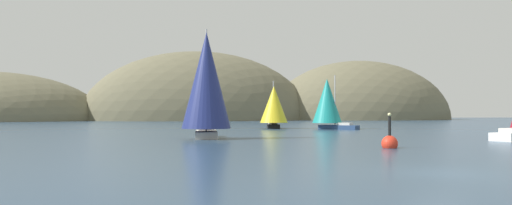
# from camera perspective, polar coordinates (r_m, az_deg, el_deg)

# --- Properties ---
(ground_plane) EXTENTS (360.00, 360.00, 0.00)m
(ground_plane) POSITION_cam_1_polar(r_m,az_deg,el_deg) (20.58, 20.75, -7.83)
(ground_plane) COLOR #2D4760
(headland_center) EXTENTS (72.31, 44.00, 43.32)m
(headland_center) POSITION_cam_1_polar(r_m,az_deg,el_deg) (152.92, -6.78, -2.08)
(headland_center) COLOR #6B664C
(headland_center) RESTS_ON ground_plane
(headland_right) EXTENTS (63.88, 44.00, 40.03)m
(headland_right) POSITION_cam_1_polar(r_m,az_deg,el_deg) (167.94, 12.24, -1.98)
(headland_right) COLOR #6B664C
(headland_right) RESTS_ON ground_plane
(sailboat_navy_sail) EXTENTS (4.96, 8.24, 10.28)m
(sailboat_navy_sail) POSITION_cam_1_polar(r_m,az_deg,el_deg) (44.04, -5.90, 2.29)
(sailboat_navy_sail) COLOR #B7B2A8
(sailboat_navy_sail) RESTS_ON ground_plane
(sailboat_teal_sail) EXTENTS (6.83, 6.96, 7.76)m
(sailboat_teal_sail) POSITION_cam_1_polar(r_m,az_deg,el_deg) (70.21, 8.50, 0.04)
(sailboat_teal_sail) COLOR navy
(sailboat_teal_sail) RESTS_ON ground_plane
(sailboat_yellow_sail) EXTENTS (4.85, 7.35, 7.18)m
(sailboat_yellow_sail) POSITION_cam_1_polar(r_m,az_deg,el_deg) (71.50, 2.13, -0.40)
(sailboat_yellow_sail) COLOR black
(sailboat_yellow_sail) RESTS_ON ground_plane
(channel_buoy) EXTENTS (1.10, 1.10, 2.64)m
(channel_buoy) POSITION_cam_1_polar(r_m,az_deg,el_deg) (33.84, 15.56, -4.60)
(channel_buoy) COLOR red
(channel_buoy) RESTS_ON ground_plane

